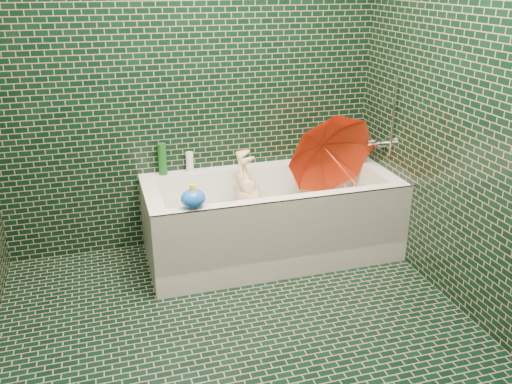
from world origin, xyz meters
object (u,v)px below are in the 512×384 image
object	(u,v)px
umbrella	(338,164)
bathtub	(272,226)
rubber_duck	(339,152)
child	(254,213)
bath_toy	(193,198)

from	to	relation	value
umbrella	bathtub	bearing A→B (deg)	-175.70
rubber_duck	child	bearing A→B (deg)	-138.15
child	bath_toy	distance (m)	0.65
umbrella	bath_toy	distance (m)	1.11
child	umbrella	size ratio (longest dim) A/B	1.38
rubber_duck	bathtub	bearing A→B (deg)	-131.71
bathtub	rubber_duck	xyz separation A→B (m)	(0.65, 0.35, 0.38)
bathtub	rubber_duck	world-z (taller)	rubber_duck
rubber_duck	bath_toy	size ratio (longest dim) A/B	0.69
bathtub	child	bearing A→B (deg)	161.14
child	bath_toy	world-z (taller)	bath_toy
bathtub	bath_toy	size ratio (longest dim) A/B	10.80
bathtub	bath_toy	world-z (taller)	bath_toy
child	umbrella	bearing A→B (deg)	95.88
child	rubber_duck	distance (m)	0.87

